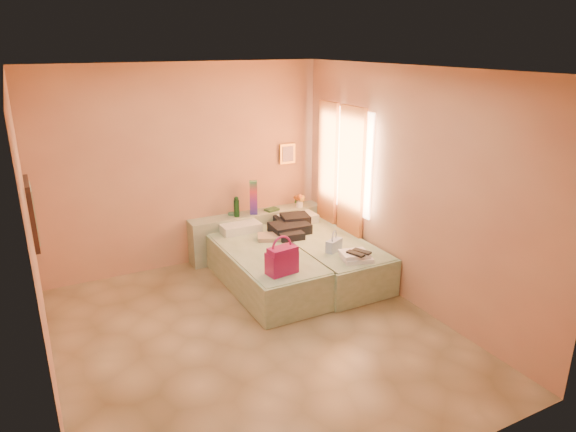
% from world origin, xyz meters
% --- Properties ---
extents(ground, '(4.50, 4.50, 0.00)m').
position_xyz_m(ground, '(0.00, 0.00, 0.00)').
color(ground, tan).
rests_on(ground, ground).
extents(room_walls, '(4.02, 4.51, 2.81)m').
position_xyz_m(room_walls, '(0.21, 0.57, 1.79)').
color(room_walls, tan).
rests_on(room_walls, ground).
extents(headboard_ledge, '(2.05, 0.30, 0.65)m').
position_xyz_m(headboard_ledge, '(0.98, 2.10, 0.33)').
color(headboard_ledge, '#9CA88A').
rests_on(headboard_ledge, ground).
extents(bed_left, '(0.90, 2.00, 0.50)m').
position_xyz_m(bed_left, '(0.60, 1.05, 0.25)').
color(bed_left, '#A8BC97').
rests_on(bed_left, ground).
extents(bed_right, '(0.90, 2.00, 0.50)m').
position_xyz_m(bed_right, '(1.50, 1.00, 0.25)').
color(bed_right, '#A8BC97').
rests_on(bed_right, ground).
extents(water_bottle, '(0.09, 0.09, 0.28)m').
position_xyz_m(water_bottle, '(0.64, 2.05, 0.79)').
color(water_bottle, '#14391B').
rests_on(water_bottle, headboard_ledge).
extents(rainbow_box, '(0.14, 0.14, 0.49)m').
position_xyz_m(rainbow_box, '(0.91, 2.06, 0.90)').
color(rainbow_box, '#9C1350').
rests_on(rainbow_box, headboard_ledge).
extents(small_dish, '(0.14, 0.14, 0.03)m').
position_xyz_m(small_dish, '(0.61, 2.16, 0.66)').
color(small_dish, '#4C8B65').
rests_on(small_dish, headboard_ledge).
extents(green_book, '(0.22, 0.18, 0.03)m').
position_xyz_m(green_book, '(1.21, 2.06, 0.67)').
color(green_book, '#294D2B').
rests_on(green_book, headboard_ledge).
extents(flower_vase, '(0.20, 0.20, 0.24)m').
position_xyz_m(flower_vase, '(1.66, 2.02, 0.77)').
color(flower_vase, white).
rests_on(flower_vase, headboard_ledge).
extents(magenta_handbag, '(0.37, 0.24, 0.33)m').
position_xyz_m(magenta_handbag, '(0.49, 0.34, 0.66)').
color(magenta_handbag, '#9C1350').
rests_on(magenta_handbag, bed_left).
extents(khaki_garment, '(0.41, 0.37, 0.06)m').
position_xyz_m(khaki_garment, '(0.85, 1.38, 0.53)').
color(khaki_garment, tan).
rests_on(khaki_garment, bed_left).
extents(clothes_pile, '(0.63, 0.63, 0.17)m').
position_xyz_m(clothes_pile, '(1.25, 1.47, 0.59)').
color(clothes_pile, black).
rests_on(clothes_pile, bed_right).
extents(blue_handbag, '(0.26, 0.20, 0.16)m').
position_xyz_m(blue_handbag, '(1.38, 0.62, 0.58)').
color(blue_handbag, '#4268A0').
rests_on(blue_handbag, bed_right).
extents(towel_stack, '(0.42, 0.39, 0.10)m').
position_xyz_m(towel_stack, '(1.48, 0.25, 0.55)').
color(towel_stack, white).
rests_on(towel_stack, bed_right).
extents(sandal_pair, '(0.24, 0.28, 0.02)m').
position_xyz_m(sandal_pair, '(1.48, 0.20, 0.61)').
color(sandal_pair, black).
rests_on(sandal_pair, towel_stack).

